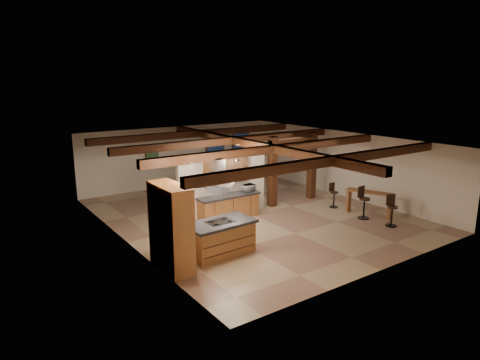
% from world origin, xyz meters
% --- Properties ---
extents(ground, '(12.00, 12.00, 0.00)m').
position_xyz_m(ground, '(0.00, 0.00, 0.00)').
color(ground, tan).
rests_on(ground, ground).
extents(room_walls, '(12.00, 12.00, 12.00)m').
position_xyz_m(room_walls, '(0.00, 0.00, 1.78)').
color(room_walls, white).
rests_on(room_walls, ground).
extents(ceiling_beams, '(10.00, 12.00, 0.28)m').
position_xyz_m(ceiling_beams, '(0.00, 0.00, 2.76)').
color(ceiling_beams, '#36180D').
rests_on(ceiling_beams, room_walls).
extents(timber_posts, '(2.50, 0.30, 2.90)m').
position_xyz_m(timber_posts, '(2.50, 0.50, 1.76)').
color(timber_posts, '#36180D').
rests_on(timber_posts, ground).
extents(partition_wall, '(3.80, 0.18, 2.20)m').
position_xyz_m(partition_wall, '(-1.00, 0.50, 1.10)').
color(partition_wall, white).
rests_on(partition_wall, ground).
extents(pantry_cabinet, '(0.67, 1.60, 2.40)m').
position_xyz_m(pantry_cabinet, '(-4.67, -2.60, 1.20)').
color(pantry_cabinet, '#AB7437').
rests_on(pantry_cabinet, ground).
extents(back_counter, '(2.50, 0.66, 0.94)m').
position_xyz_m(back_counter, '(-1.00, 0.11, 0.48)').
color(back_counter, '#AB7437').
rests_on(back_counter, ground).
extents(upper_display_cabinet, '(1.80, 0.36, 0.95)m').
position_xyz_m(upper_display_cabinet, '(-1.00, 0.31, 1.85)').
color(upper_display_cabinet, '#AB7437').
rests_on(upper_display_cabinet, partition_wall).
extents(range_hood, '(1.10, 1.10, 1.40)m').
position_xyz_m(range_hood, '(-3.03, -2.50, 1.78)').
color(range_hood, silver).
rests_on(range_hood, room_walls).
extents(back_windows, '(2.70, 0.07, 1.70)m').
position_xyz_m(back_windows, '(2.80, 5.93, 1.50)').
color(back_windows, '#36180D').
rests_on(back_windows, room_walls).
extents(framed_art, '(0.65, 0.05, 0.85)m').
position_xyz_m(framed_art, '(-1.50, 5.94, 1.70)').
color(framed_art, '#36180D').
rests_on(framed_art, room_walls).
extents(recessed_cans, '(3.16, 2.46, 0.03)m').
position_xyz_m(recessed_cans, '(-2.53, -1.93, 2.87)').
color(recessed_cans, silver).
rests_on(recessed_cans, room_walls).
extents(kitchen_island, '(2.13, 1.21, 1.03)m').
position_xyz_m(kitchen_island, '(-3.03, -2.50, 0.52)').
color(kitchen_island, '#AB7437').
rests_on(kitchen_island, ground).
extents(dining_table, '(1.74, 1.01, 0.60)m').
position_xyz_m(dining_table, '(-0.06, 3.26, 0.30)').
color(dining_table, '#421810').
rests_on(dining_table, ground).
extents(sofa, '(2.00, 1.34, 0.55)m').
position_xyz_m(sofa, '(3.05, 5.50, 0.27)').
color(sofa, black).
rests_on(sofa, ground).
extents(microwave, '(0.49, 0.35, 0.26)m').
position_xyz_m(microwave, '(-0.10, 0.11, 1.07)').
color(microwave, '#B1B0B5').
rests_on(microwave, back_counter).
extents(bar_counter, '(1.08, 1.81, 0.93)m').
position_xyz_m(bar_counter, '(3.72, -2.55, 0.63)').
color(bar_counter, '#AB7437').
rests_on(bar_counter, ground).
extents(side_table, '(0.47, 0.47, 0.57)m').
position_xyz_m(side_table, '(3.89, 5.35, 0.29)').
color(side_table, '#36180D').
rests_on(side_table, ground).
extents(table_lamp, '(0.28, 0.28, 0.33)m').
position_xyz_m(table_lamp, '(3.89, 5.35, 0.81)').
color(table_lamp, black).
rests_on(table_lamp, side_table).
extents(bar_stool_a, '(0.43, 0.44, 1.13)m').
position_xyz_m(bar_stool_a, '(3.33, -3.86, 0.57)').
color(bar_stool_a, black).
rests_on(bar_stool_a, ground).
extents(bar_stool_b, '(0.43, 0.43, 1.22)m').
position_xyz_m(bar_stool_b, '(3.19, -2.72, 0.62)').
color(bar_stool_b, black).
rests_on(bar_stool_b, ground).
extents(bar_stool_c, '(0.35, 0.35, 1.01)m').
position_xyz_m(bar_stool_c, '(3.35, -1.07, 0.51)').
color(bar_stool_c, black).
rests_on(bar_stool_c, ground).
extents(dining_chairs, '(2.26, 2.26, 1.17)m').
position_xyz_m(dining_chairs, '(-0.06, 3.26, 0.60)').
color(dining_chairs, '#36180D').
rests_on(dining_chairs, ground).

